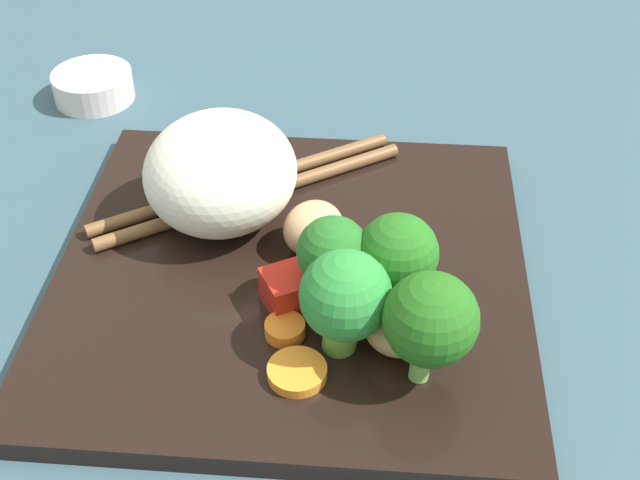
# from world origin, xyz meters

# --- Properties ---
(ground_plane) EXTENTS (1.10, 1.10, 0.02)m
(ground_plane) POSITION_xyz_m (0.00, 0.00, -0.01)
(ground_plane) COLOR #34505C
(square_plate) EXTENTS (0.28, 0.28, 0.01)m
(square_plate) POSITION_xyz_m (0.00, 0.00, 0.01)
(square_plate) COLOR black
(square_plate) RESTS_ON ground_plane
(rice_mound) EXTENTS (0.11, 0.11, 0.07)m
(rice_mound) POSITION_xyz_m (-0.04, 0.04, 0.05)
(rice_mound) COLOR white
(rice_mound) RESTS_ON square_plate
(broccoli_floret_0) EXTENTS (0.04, 0.04, 0.06)m
(broccoli_floret_0) POSITION_xyz_m (0.02, -0.03, 0.05)
(broccoli_floret_0) COLOR #5F9845
(broccoli_floret_0) RESTS_ON square_plate
(broccoli_floret_1) EXTENTS (0.04, 0.04, 0.06)m
(broccoli_floret_1) POSITION_xyz_m (0.06, -0.03, 0.05)
(broccoli_floret_1) COLOR #6CAB4D
(broccoli_floret_1) RESTS_ON square_plate
(broccoli_floret_2) EXTENTS (0.05, 0.05, 0.06)m
(broccoli_floret_2) POSITION_xyz_m (0.03, -0.06, 0.05)
(broccoli_floret_2) COLOR #629C38
(broccoli_floret_2) RESTS_ON square_plate
(broccoli_floret_3) EXTENTS (0.05, 0.05, 0.06)m
(broccoli_floret_3) POSITION_xyz_m (0.07, -0.08, 0.05)
(broccoli_floret_3) COLOR #76BB54
(broccoli_floret_3) RESTS_ON square_plate
(carrot_slice_0) EXTENTS (0.04, 0.04, 0.01)m
(carrot_slice_0) POSITION_xyz_m (0.07, -0.01, 0.02)
(carrot_slice_0) COLOR orange
(carrot_slice_0) RESTS_ON square_plate
(carrot_slice_1) EXTENTS (0.02, 0.02, 0.01)m
(carrot_slice_1) POSITION_xyz_m (-0.00, -0.05, 0.02)
(carrot_slice_1) COLOR orange
(carrot_slice_1) RESTS_ON square_plate
(carrot_slice_2) EXTENTS (0.03, 0.03, 0.01)m
(carrot_slice_2) POSITION_xyz_m (0.01, -0.08, 0.02)
(carrot_slice_2) COLOR orange
(carrot_slice_2) RESTS_ON square_plate
(pepper_chunk_0) EXTENTS (0.03, 0.03, 0.02)m
(pepper_chunk_0) POSITION_xyz_m (0.03, -0.01, 0.02)
(pepper_chunk_0) COLOR red
(pepper_chunk_0) RESTS_ON square_plate
(pepper_chunk_1) EXTENTS (0.03, 0.03, 0.02)m
(pepper_chunk_1) POSITION_xyz_m (-0.00, -0.03, 0.02)
(pepper_chunk_1) COLOR red
(pepper_chunk_1) RESTS_ON square_plate
(chicken_piece_0) EXTENTS (0.05, 0.05, 0.03)m
(chicken_piece_0) POSITION_xyz_m (0.01, 0.02, 0.03)
(chicken_piece_0) COLOR tan
(chicken_piece_0) RESTS_ON square_plate
(chicken_piece_1) EXTENTS (0.05, 0.05, 0.03)m
(chicken_piece_1) POSITION_xyz_m (0.06, -0.06, 0.03)
(chicken_piece_1) COLOR tan
(chicken_piece_1) RESTS_ON square_plate
(chopstick_pair) EXTENTS (0.19, 0.13, 0.01)m
(chopstick_pair) POSITION_xyz_m (-0.03, 0.07, 0.02)
(chopstick_pair) COLOR brown
(chopstick_pair) RESTS_ON square_plate
(sauce_cup) EXTENTS (0.06, 0.06, 0.02)m
(sauce_cup) POSITION_xyz_m (-0.16, 0.20, 0.01)
(sauce_cup) COLOR silver
(sauce_cup) RESTS_ON ground_plane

